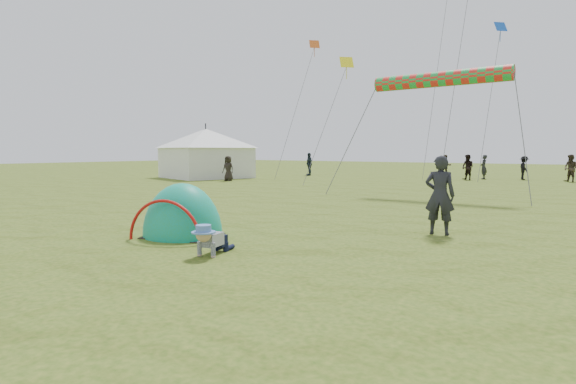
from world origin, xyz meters
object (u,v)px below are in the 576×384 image
Objects in this scene: crawling_toddler at (210,239)px; event_marquee at (206,152)px; popup_tent at (183,236)px; standing_adult at (440,195)px.

event_marquee is at bearing 122.59° from crawling_toddler.
standing_adult reaches higher than popup_tent.
popup_tent is 22.92m from event_marquee.
event_marquee is at bearing -42.04° from standing_adult.
event_marquee reaches higher than standing_adult.
popup_tent is 0.44× the size of event_marquee.
event_marquee reaches higher than crawling_toddler.
crawling_toddler is 0.15× the size of event_marquee.
popup_tent is 6.01m from standing_adult.
event_marquee is (-15.99, 16.31, 1.90)m from popup_tent.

